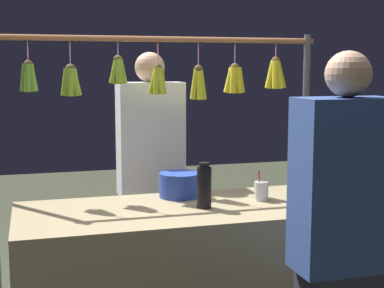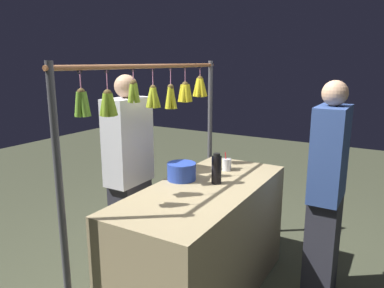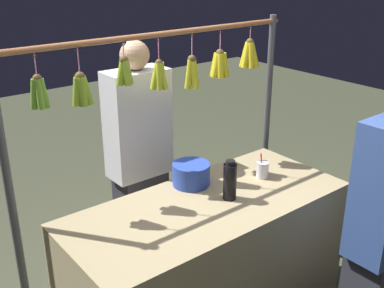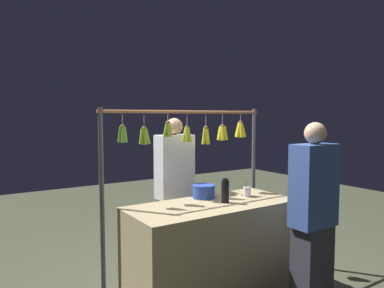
{
  "view_description": "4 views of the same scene",
  "coord_description": "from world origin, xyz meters",
  "px_view_note": "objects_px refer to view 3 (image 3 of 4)",
  "views": [
    {
      "loc": [
        0.71,
        2.74,
        1.6
      ],
      "look_at": [
        -0.07,
        0.0,
        1.21
      ],
      "focal_mm": 53.17,
      "sensor_mm": 36.0,
      "label": 1
    },
    {
      "loc": [
        2.24,
        1.21,
        1.79
      ],
      "look_at": [
        0.17,
        0.0,
        1.25
      ],
      "focal_mm": 34.18,
      "sensor_mm": 36.0,
      "label": 2
    },
    {
      "loc": [
        1.51,
        1.75,
        2.16
      ],
      "look_at": [
        0.12,
        0.0,
        1.27
      ],
      "focal_mm": 44.13,
      "sensor_mm": 36.0,
      "label": 3
    },
    {
      "loc": [
        2.02,
        2.72,
        1.72
      ],
      "look_at": [
        0.23,
        0.0,
        1.46
      ],
      "focal_mm": 34.01,
      "sensor_mm": 36.0,
      "label": 4
    }
  ],
  "objects_px": {
    "vendor_person": "(140,169)",
    "water_bottle": "(230,181)",
    "blue_bucket": "(191,174)",
    "drink_cup": "(262,170)",
    "customer_person": "(382,244)"
  },
  "relations": [
    {
      "from": "water_bottle",
      "to": "drink_cup",
      "type": "bearing_deg",
      "value": -167.6
    },
    {
      "from": "water_bottle",
      "to": "drink_cup",
      "type": "relative_size",
      "value": 1.46
    },
    {
      "from": "drink_cup",
      "to": "vendor_person",
      "type": "relative_size",
      "value": 0.1
    },
    {
      "from": "blue_bucket",
      "to": "drink_cup",
      "type": "xyz_separation_m",
      "value": [
        -0.4,
        0.2,
        -0.02
      ]
    },
    {
      "from": "water_bottle",
      "to": "vendor_person",
      "type": "xyz_separation_m",
      "value": [
        0.12,
        -0.75,
        -0.16
      ]
    },
    {
      "from": "water_bottle",
      "to": "blue_bucket",
      "type": "height_order",
      "value": "water_bottle"
    },
    {
      "from": "water_bottle",
      "to": "customer_person",
      "type": "xyz_separation_m",
      "value": [
        -0.35,
        0.74,
        -0.18
      ]
    },
    {
      "from": "blue_bucket",
      "to": "water_bottle",
      "type": "bearing_deg",
      "value": 101.8
    },
    {
      "from": "drink_cup",
      "to": "water_bottle",
      "type": "bearing_deg",
      "value": 12.4
    },
    {
      "from": "blue_bucket",
      "to": "drink_cup",
      "type": "distance_m",
      "value": 0.45
    },
    {
      "from": "blue_bucket",
      "to": "customer_person",
      "type": "relative_size",
      "value": 0.13
    },
    {
      "from": "blue_bucket",
      "to": "vendor_person",
      "type": "relative_size",
      "value": 0.13
    },
    {
      "from": "vendor_person",
      "to": "water_bottle",
      "type": "bearing_deg",
      "value": 99.24
    },
    {
      "from": "customer_person",
      "to": "water_bottle",
      "type": "bearing_deg",
      "value": -64.31
    },
    {
      "from": "water_bottle",
      "to": "vendor_person",
      "type": "height_order",
      "value": "vendor_person"
    }
  ]
}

